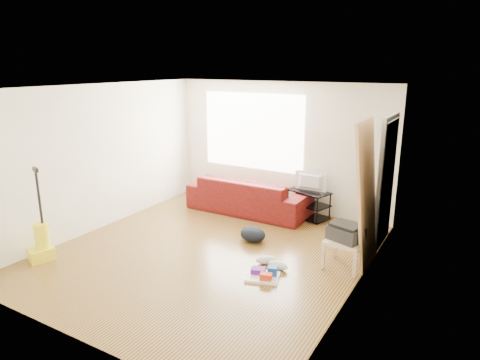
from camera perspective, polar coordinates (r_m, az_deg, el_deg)
The scene contains 13 objects.
room at distance 6.39m, azimuth -3.06°, elevation 1.05°, with size 4.51×5.01×2.51m.
sofa at distance 8.46m, azimuth 1.19°, elevation -4.21°, with size 2.38×0.93×0.69m, color #340708.
tv_stand at distance 8.15m, azimuth 9.12°, elevation -3.15°, with size 0.86×0.65×0.53m.
tv at distance 8.02m, azimuth 9.25°, elevation -0.23°, with size 0.61×0.08×0.35m, color black.
side_table at distance 6.31m, azimuth 13.85°, elevation -8.29°, with size 0.54×0.54×0.41m.
printer at distance 6.24m, azimuth 13.95°, elevation -6.76°, with size 0.54×0.47×0.24m.
bucket at distance 8.38m, azimuth -0.90°, elevation -4.39°, with size 0.26×0.26×0.26m, color navy.
toilet_paper at distance 8.35m, azimuth -0.79°, elevation -3.10°, with size 0.13×0.13×0.12m, color silver.
cleaning_tray at distance 5.96m, azimuth 3.19°, elevation -12.50°, with size 0.53×0.47×0.16m.
backpack at distance 7.10m, azimuth 1.71°, elevation -8.15°, with size 0.44×0.36×0.24m, color black.
sneakers at distance 6.26m, azimuth 4.29°, elevation -10.92°, with size 0.54×0.28×0.12m.
vacuum at distance 7.03m, azimuth -24.96°, elevation -7.63°, with size 0.39×0.41×1.40m.
door_panel at distance 6.66m, azimuth 15.87°, elevation -10.43°, with size 0.04×0.83×2.09m, color #AD7E49.
Camera 1 is at (3.48, -5.02, 2.83)m, focal length 32.00 mm.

